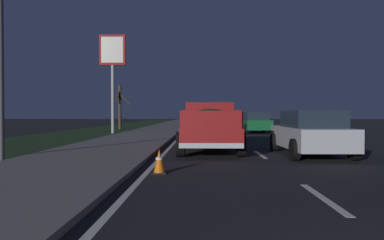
# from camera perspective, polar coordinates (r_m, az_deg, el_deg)

# --- Properties ---
(ground) EXTENTS (144.00, 144.00, 0.00)m
(ground) POSITION_cam_1_polar(r_m,az_deg,el_deg) (29.00, 5.50, -1.86)
(ground) COLOR black
(sidewalk_shoulder) EXTENTS (108.00, 4.00, 0.12)m
(sidewalk_shoulder) POSITION_cam_1_polar(r_m,az_deg,el_deg) (29.15, -5.76, -1.73)
(sidewalk_shoulder) COLOR slate
(sidewalk_shoulder) RESTS_ON ground
(grass_verge) EXTENTS (108.00, 6.00, 0.01)m
(grass_verge) POSITION_cam_1_polar(r_m,az_deg,el_deg) (30.19, -15.22, -1.78)
(grass_verge) COLOR #1E3819
(grass_verge) RESTS_ON ground
(lane_markings) EXTENTS (108.00, 3.54, 0.01)m
(lane_markings) POSITION_cam_1_polar(r_m,az_deg,el_deg) (30.99, 0.51, -1.67)
(lane_markings) COLOR silver
(lane_markings) RESTS_ON ground
(pickup_truck) EXTENTS (5.43, 2.29, 1.87)m
(pickup_truck) POSITION_cam_1_polar(r_m,az_deg,el_deg) (14.21, 2.70, -0.86)
(pickup_truck) COLOR maroon
(pickup_truck) RESTS_ON ground
(sedan_green) EXTENTS (4.43, 2.07, 1.54)m
(sedan_green) POSITION_cam_1_polar(r_m,az_deg,el_deg) (28.16, 9.68, -0.36)
(sedan_green) COLOR #14592D
(sedan_green) RESTS_ON ground
(sedan_silver) EXTENTS (4.42, 2.06, 1.54)m
(sedan_silver) POSITION_cam_1_polar(r_m,az_deg,el_deg) (13.39, 17.62, -1.86)
(sedan_silver) COLOR #B2B5BA
(sedan_silver) RESTS_ON ground
(gas_price_sign) EXTENTS (0.27, 1.90, 7.16)m
(gas_price_sign) POSITION_cam_1_polar(r_m,az_deg,el_deg) (28.01, -12.05, 9.08)
(gas_price_sign) COLOR #99999E
(gas_price_sign) RESTS_ON ground
(street_light_near) EXTENTS (0.36, 1.97, 7.88)m
(street_light_near) POSITION_cam_1_polar(r_m,az_deg,el_deg) (13.04, -26.11, 15.60)
(street_light_near) COLOR #4C4C51
(street_light_near) RESTS_ON ground
(bare_tree_far) EXTENTS (0.85, 1.30, 4.05)m
(bare_tree_far) POSITION_cam_1_polar(r_m,az_deg,el_deg) (34.58, -10.97, 2.09)
(bare_tree_far) COLOR #423323
(bare_tree_far) RESTS_ON ground
(traffic_cone_near) EXTENTS (0.36, 0.36, 0.58)m
(traffic_cone_near) POSITION_cam_1_polar(r_m,az_deg,el_deg) (9.02, -5.03, -6.38)
(traffic_cone_near) COLOR black
(traffic_cone_near) RESTS_ON ground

